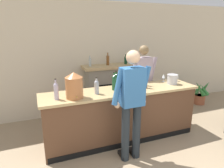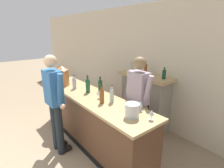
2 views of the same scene
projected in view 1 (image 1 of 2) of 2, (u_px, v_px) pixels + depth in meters
wall_back_panel at (95, 59)px, 5.03m from camera, size 12.00×0.07×2.75m
bar_counter at (122, 115)px, 3.84m from camera, size 2.98×0.70×1.00m
fireplace_stone at (108, 89)px, 5.08m from camera, size 1.27×0.52×1.55m
potted_plant_corner at (200, 94)px, 5.71m from camera, size 0.49×0.45×0.72m
person_customer at (132, 102)px, 3.09m from camera, size 0.66×0.31×1.80m
person_bartender at (143, 81)px, 4.45m from camera, size 0.66×0.32×1.76m
copper_dispenser at (74, 85)px, 3.21m from camera, size 0.29×0.32×0.43m
ice_bucket_steel at (172, 79)px, 4.07m from camera, size 0.21×0.21×0.20m
wine_bottle_rose_blush at (146, 81)px, 3.79m from camera, size 0.08×0.08×0.30m
wine_bottle_port_short at (56, 90)px, 3.16m from camera, size 0.07×0.07×0.34m
wine_bottle_merlot_tall at (114, 82)px, 3.66m from camera, size 0.08×0.08×0.34m
wine_bottle_chardonnay_pale at (145, 79)px, 3.95m from camera, size 0.07×0.07×0.31m
wine_bottle_riesling_slim at (116, 79)px, 3.89m from camera, size 0.08×0.08×0.31m
wine_bottle_burgundy_dark at (97, 86)px, 3.44m from camera, size 0.08×0.08×0.29m
wine_glass_front_right at (134, 82)px, 3.80m from camera, size 0.08×0.08×0.15m
wine_glass_by_dispenser at (164, 76)px, 4.26m from camera, size 0.07×0.07×0.16m
wine_glass_near_bucket at (177, 77)px, 4.28m from camera, size 0.07×0.07×0.15m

